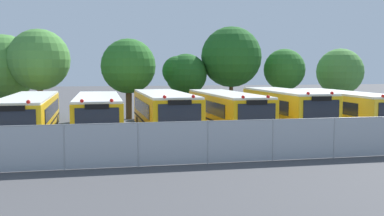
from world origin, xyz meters
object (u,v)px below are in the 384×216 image
at_px(tree_7, 340,71).
at_px(school_bus_4, 226,111).
at_px(tree_6, 284,69).
at_px(school_bus_3, 164,112).
at_px(tree_1, 3,68).
at_px(tree_5, 231,55).
at_px(school_bus_2, 98,114).
at_px(tree_3, 127,67).
at_px(school_bus_5, 285,109).
at_px(tree_2, 40,60).
at_px(school_bus_6, 342,109).
at_px(tree_4, 184,74).
at_px(school_bus_1, 30,115).
at_px(traffic_cone, 234,152).

bearing_deg(tree_7, school_bus_4, -141.10).
xyz_separation_m(tree_6, tree_7, (5.62, 0.39, -0.18)).
height_order(school_bus_3, tree_1, tree_1).
bearing_deg(tree_5, school_bus_2, -135.67).
relative_size(tree_1, tree_6, 1.16).
xyz_separation_m(tree_3, tree_6, (13.61, 1.67, -0.23)).
bearing_deg(school_bus_5, tree_6, -111.66).
bearing_deg(tree_2, tree_5, 5.74).
relative_size(school_bus_4, school_bus_6, 0.92).
height_order(school_bus_2, tree_6, tree_6).
distance_m(tree_2, tree_4, 11.36).
bearing_deg(tree_2, school_bus_5, -32.15).
distance_m(school_bus_5, tree_1, 21.66).
distance_m(school_bus_1, school_bus_3, 7.44).
bearing_deg(tree_7, school_bus_3, -147.12).
distance_m(school_bus_4, tree_1, 18.52).
xyz_separation_m(tree_5, tree_6, (4.79, -0.04, -1.19)).
height_order(school_bus_3, tree_5, tree_5).
height_order(tree_2, tree_7, tree_2).
xyz_separation_m(school_bus_5, tree_3, (-8.92, 9.48, 2.65)).
bearing_deg(school_bus_2, tree_6, -145.16).
distance_m(tree_1, tree_3, 9.54).
height_order(tree_5, tree_6, tree_5).
height_order(tree_1, tree_2, tree_2).
bearing_deg(tree_5, tree_1, 179.57).
height_order(school_bus_3, school_bus_5, school_bus_5).
distance_m(school_bus_5, tree_2, 18.41).
height_order(school_bus_5, tree_2, tree_2).
xyz_separation_m(school_bus_2, tree_7, (21.53, 11.21, 2.34)).
height_order(school_bus_6, traffic_cone, school_bus_6).
height_order(school_bus_4, tree_2, tree_2).
relative_size(school_bus_2, school_bus_4, 1.01).
distance_m(school_bus_3, tree_7, 21.30).
relative_size(school_bus_2, tree_7, 1.81).
xyz_separation_m(school_bus_5, school_bus_6, (3.89, 0.11, -0.07)).
bearing_deg(school_bus_4, school_bus_6, 177.69).
bearing_deg(tree_7, tree_5, -178.09).
distance_m(tree_1, traffic_cone, 22.73).
xyz_separation_m(tree_1, tree_5, (18.18, -0.14, 1.08)).
bearing_deg(school_bus_4, traffic_cone, 75.06).
bearing_deg(tree_1, tree_7, 0.42).
bearing_deg(tree_6, tree_5, 179.47).
height_order(school_bus_2, school_bus_4, school_bus_4).
bearing_deg(school_bus_3, school_bus_6, 179.81).
distance_m(school_bus_3, school_bus_5, 7.48).
distance_m(school_bus_4, traffic_cone, 7.66).
height_order(school_bus_2, traffic_cone, school_bus_2).
relative_size(school_bus_6, tree_4, 2.16).
bearing_deg(tree_5, tree_4, 179.66).
bearing_deg(traffic_cone, school_bus_6, 37.56).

